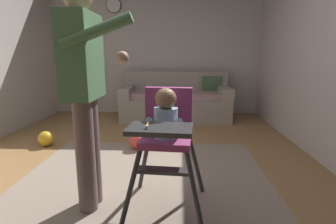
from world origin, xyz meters
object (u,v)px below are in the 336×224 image
high_chair (166,127)px  adult_standing (85,89)px  wall_clock (114,5)px  couch (176,101)px  toy_ball (46,139)px  toy_ball_second (137,141)px

high_chair → adult_standing: size_ratio=0.58×
wall_clock → adult_standing: bearing=-80.1°
couch → wall_clock: (-1.21, 0.48, 1.76)m
couch → toy_ball: (-1.66, -1.64, -0.23)m
toy_ball → couch: bearing=44.5°
adult_standing → toy_ball_second: (0.15, 1.28, -0.82)m
couch → high_chair: bearing=-0.5°
high_chair → toy_ball_second: 1.46m
toy_ball → toy_ball_second: 1.21m
couch → wall_clock: bearing=-111.4°
wall_clock → toy_ball: bearing=-102.0°
couch → wall_clock: wall_clock is taller
high_chair → wall_clock: (-1.19, 3.46, 1.45)m
couch → wall_clock: 2.19m
toy_ball → high_chair: bearing=-39.3°
toy_ball_second → high_chair: bearing=-71.3°
adult_standing → toy_ball_second: size_ratio=8.12×
adult_standing → toy_ball: adult_standing is taller
high_chair → wall_clock: wall_clock is taller
toy_ball_second → wall_clock: bearing=109.2°
adult_standing → wall_clock: size_ratio=5.56×
couch → high_chair: (-0.02, -2.98, 0.32)m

